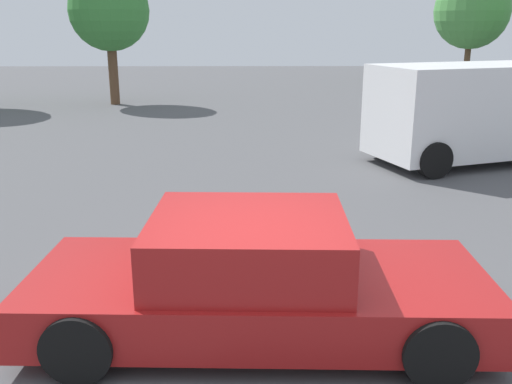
{
  "coord_description": "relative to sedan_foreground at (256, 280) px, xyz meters",
  "views": [
    {
      "loc": [
        -0.01,
        -4.96,
        3.0
      ],
      "look_at": [
        0.08,
        2.2,
        0.9
      ],
      "focal_mm": 39.76,
      "sensor_mm": 36.0,
      "label": 1
    }
  ],
  "objects": [
    {
      "name": "sedan_foreground",
      "position": [
        0.0,
        0.0,
        0.0
      ],
      "size": [
        4.57,
        2.05,
        1.24
      ],
      "rotation": [
        0.0,
        0.0,
        -0.03
      ],
      "color": "maroon",
      "rests_on": "ground_plane"
    },
    {
      "name": "van_white",
      "position": [
        5.32,
        7.6,
        0.62
      ],
      "size": [
        5.64,
        3.61,
        2.19
      ],
      "rotation": [
        0.0,
        0.0,
        3.47
      ],
      "color": "white",
      "rests_on": "ground_plane"
    },
    {
      "name": "tree_back_right",
      "position": [
        -5.39,
        17.59,
        2.98
      ],
      "size": [
        3.06,
        3.06,
        5.11
      ],
      "color": "brown",
      "rests_on": "ground_plane"
    },
    {
      "name": "ground_plane",
      "position": [
        -0.05,
        -0.2,
        -0.57
      ],
      "size": [
        80.0,
        80.0,
        0.0
      ],
      "primitive_type": "plane",
      "color": "#515154"
    },
    {
      "name": "tree_back_center",
      "position": [
        11.61,
        25.69,
        3.16
      ],
      "size": [
        3.87,
        3.87,
        5.68
      ],
      "color": "brown",
      "rests_on": "ground_plane"
    }
  ]
}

